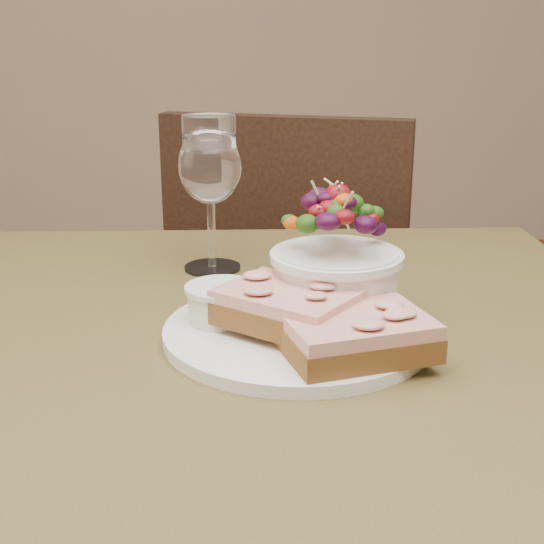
{
  "coord_description": "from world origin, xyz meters",
  "views": [
    {
      "loc": [
        -0.01,
        -0.69,
        1.04
      ],
      "look_at": [
        0.01,
        0.01,
        0.81
      ],
      "focal_mm": 50.0,
      "sensor_mm": 36.0,
      "label": 1
    }
  ],
  "objects_px": {
    "chair_far": "(302,404)",
    "wine_glass": "(210,171)",
    "salad_bowl": "(337,253)",
    "sandwich_back": "(288,307)",
    "cafe_table": "(260,425)",
    "dinner_plate": "(297,332)",
    "ramekin": "(222,301)",
    "sandwich_front": "(356,335)"
  },
  "relations": [
    {
      "from": "dinner_plate",
      "to": "sandwich_front",
      "type": "relative_size",
      "value": 1.74
    },
    {
      "from": "cafe_table",
      "to": "dinner_plate",
      "type": "relative_size",
      "value": 3.11
    },
    {
      "from": "ramekin",
      "to": "salad_bowl",
      "type": "bearing_deg",
      "value": 13.27
    },
    {
      "from": "chair_far",
      "to": "sandwich_back",
      "type": "height_order",
      "value": "chair_far"
    },
    {
      "from": "ramekin",
      "to": "wine_glass",
      "type": "height_order",
      "value": "wine_glass"
    },
    {
      "from": "sandwich_front",
      "to": "wine_glass",
      "type": "height_order",
      "value": "wine_glass"
    },
    {
      "from": "cafe_table",
      "to": "sandwich_front",
      "type": "height_order",
      "value": "sandwich_front"
    },
    {
      "from": "chair_far",
      "to": "wine_glass",
      "type": "xyz_separation_m",
      "value": [
        -0.15,
        -0.5,
        0.58
      ]
    },
    {
      "from": "cafe_table",
      "to": "sandwich_front",
      "type": "xyz_separation_m",
      "value": [
        0.08,
        -0.08,
        0.13
      ]
    },
    {
      "from": "chair_far",
      "to": "sandwich_back",
      "type": "relative_size",
      "value": 5.84
    },
    {
      "from": "dinner_plate",
      "to": "salad_bowl",
      "type": "distance_m",
      "value": 0.09
    },
    {
      "from": "salad_bowl",
      "to": "cafe_table",
      "type": "bearing_deg",
      "value": -156.76
    },
    {
      "from": "cafe_table",
      "to": "sandwich_back",
      "type": "relative_size",
      "value": 5.19
    },
    {
      "from": "ramekin",
      "to": "wine_glass",
      "type": "bearing_deg",
      "value": 95.21
    },
    {
      "from": "cafe_table",
      "to": "ramekin",
      "type": "relative_size",
      "value": 11.87
    },
    {
      "from": "ramekin",
      "to": "salad_bowl",
      "type": "xyz_separation_m",
      "value": [
        0.11,
        0.03,
        0.04
      ]
    },
    {
      "from": "cafe_table",
      "to": "wine_glass",
      "type": "distance_m",
      "value": 0.31
    },
    {
      "from": "cafe_table",
      "to": "salad_bowl",
      "type": "height_order",
      "value": "salad_bowl"
    },
    {
      "from": "cafe_table",
      "to": "dinner_plate",
      "type": "xyz_separation_m",
      "value": [
        0.04,
        -0.01,
        0.11
      ]
    },
    {
      "from": "sandwich_front",
      "to": "wine_glass",
      "type": "relative_size",
      "value": 0.85
    },
    {
      "from": "chair_far",
      "to": "sandwich_front",
      "type": "height_order",
      "value": "chair_far"
    },
    {
      "from": "dinner_plate",
      "to": "salad_bowl",
      "type": "bearing_deg",
      "value": 47.98
    },
    {
      "from": "wine_glass",
      "to": "dinner_plate",
      "type": "bearing_deg",
      "value": -67.9
    },
    {
      "from": "dinner_plate",
      "to": "salad_bowl",
      "type": "xyz_separation_m",
      "value": [
        0.04,
        0.05,
        0.07
      ]
    },
    {
      "from": "ramekin",
      "to": "chair_far",
      "type": "bearing_deg",
      "value": 79.2
    },
    {
      "from": "wine_glass",
      "to": "salad_bowl",
      "type": "bearing_deg",
      "value": -52.81
    },
    {
      "from": "chair_far",
      "to": "salad_bowl",
      "type": "xyz_separation_m",
      "value": [
        -0.02,
        -0.68,
        0.53
      ]
    },
    {
      "from": "sandwich_back",
      "to": "wine_glass",
      "type": "xyz_separation_m",
      "value": [
        -0.08,
        0.23,
        0.09
      ]
    },
    {
      "from": "sandwich_back",
      "to": "salad_bowl",
      "type": "distance_m",
      "value": 0.09
    },
    {
      "from": "sandwich_front",
      "to": "wine_glass",
      "type": "distance_m",
      "value": 0.33
    },
    {
      "from": "ramekin",
      "to": "wine_glass",
      "type": "distance_m",
      "value": 0.22
    },
    {
      "from": "wine_glass",
      "to": "sandwich_front",
      "type": "bearing_deg",
      "value": -63.97
    },
    {
      "from": "cafe_table",
      "to": "chair_far",
      "type": "distance_m",
      "value": 0.8
    },
    {
      "from": "sandwich_front",
      "to": "salad_bowl",
      "type": "bearing_deg",
      "value": 76.95
    },
    {
      "from": "dinner_plate",
      "to": "ramekin",
      "type": "height_order",
      "value": "ramekin"
    },
    {
      "from": "cafe_table",
      "to": "ramekin",
      "type": "height_order",
      "value": "ramekin"
    },
    {
      "from": "chair_far",
      "to": "dinner_plate",
      "type": "bearing_deg",
      "value": 101.78
    },
    {
      "from": "chair_far",
      "to": "dinner_plate",
      "type": "xyz_separation_m",
      "value": [
        -0.06,
        -0.73,
        0.46
      ]
    },
    {
      "from": "dinner_plate",
      "to": "ramekin",
      "type": "xyz_separation_m",
      "value": [
        -0.07,
        0.02,
        0.03
      ]
    },
    {
      "from": "chair_far",
      "to": "salad_bowl",
      "type": "bearing_deg",
      "value": 105.02
    },
    {
      "from": "dinner_plate",
      "to": "sandwich_back",
      "type": "bearing_deg",
      "value": -131.57
    },
    {
      "from": "dinner_plate",
      "to": "sandwich_front",
      "type": "xyz_separation_m",
      "value": [
        0.05,
        -0.06,
        0.02
      ]
    }
  ]
}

